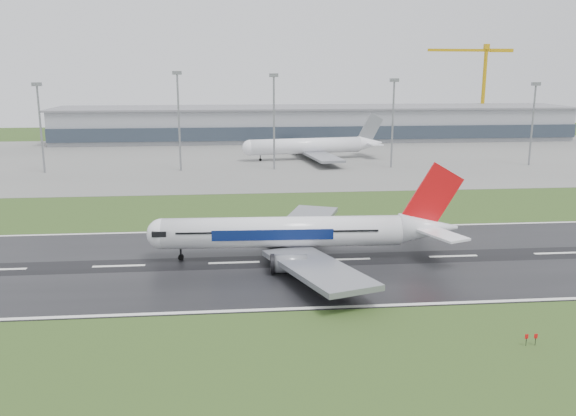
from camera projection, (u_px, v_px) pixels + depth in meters
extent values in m
plane|color=#2A4419|center=(453.00, 257.00, 110.03)|extent=(520.00, 520.00, 0.00)
cube|color=black|center=(453.00, 256.00, 110.02)|extent=(400.00, 45.00, 0.10)
cube|color=slate|center=(336.00, 158.00, 231.22)|extent=(400.00, 130.00, 0.08)
cube|color=gray|center=(315.00, 124.00, 287.70)|extent=(240.00, 36.00, 15.00)
cylinder|color=gray|center=(41.00, 130.00, 194.60)|extent=(0.64, 0.64, 28.00)
cylinder|color=gray|center=(179.00, 124.00, 198.22)|extent=(0.64, 0.64, 31.53)
cylinder|color=gray|center=(274.00, 124.00, 201.16)|extent=(0.64, 0.64, 30.73)
cylinder|color=gray|center=(393.00, 125.00, 205.03)|extent=(0.64, 0.64, 29.07)
cylinder|color=gray|center=(532.00, 126.00, 209.70)|extent=(0.64, 0.64, 27.72)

